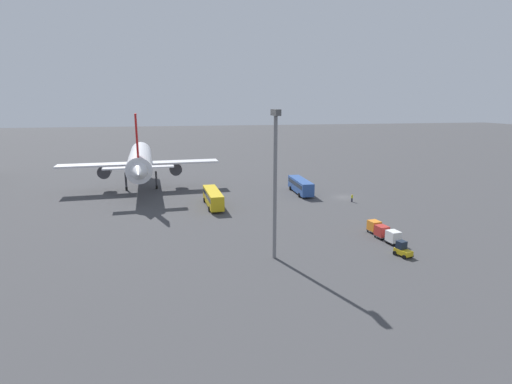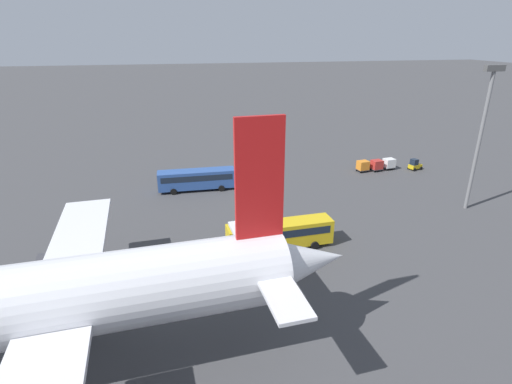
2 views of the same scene
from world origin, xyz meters
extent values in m
plane|color=#424244|center=(0.00, 0.00, 0.00)|extent=(600.00, 600.00, 0.00)
cylinder|color=silver|center=(19.77, 45.26, 7.17)|extent=(35.32, 7.33, 5.52)
cone|color=silver|center=(0.60, 44.26, 7.17)|extent=(7.42, 5.33, 4.97)
cube|color=silver|center=(18.58, 34.36, 6.48)|extent=(5.39, 16.35, 0.44)
cube|color=red|center=(4.00, 44.44, 14.35)|extent=(3.52, 0.54, 8.83)
cube|color=silver|center=(3.65, 44.42, 7.72)|extent=(3.20, 14.45, 0.28)
cylinder|color=#38383D|center=(19.50, 36.83, 4.75)|extent=(4.36, 3.25, 3.03)
cylinder|color=#38383D|center=(18.20, 41.59, 2.21)|extent=(0.50, 0.50, 4.41)
cylinder|color=black|center=(18.20, 41.59, 0.45)|extent=(0.92, 0.55, 0.90)
cube|color=#2D5199|center=(5.86, 8.21, 1.89)|extent=(12.40, 3.08, 2.89)
cube|color=#192333|center=(5.86, 8.21, 2.40)|extent=(11.42, 3.09, 0.92)
cylinder|color=black|center=(9.72, 9.54, 0.50)|extent=(1.01, 0.33, 1.00)
cylinder|color=black|center=(9.64, 6.68, 0.50)|extent=(1.01, 0.33, 1.00)
cylinder|color=black|center=(2.08, 9.75, 0.50)|extent=(1.01, 0.33, 1.00)
cylinder|color=black|center=(2.00, 6.88, 0.50)|extent=(1.01, 0.33, 1.00)
cube|color=gold|center=(-2.02, 29.66, 1.89)|extent=(12.65, 3.11, 2.88)
cube|color=#192333|center=(-2.02, 29.66, 2.40)|extent=(11.65, 3.11, 0.92)
cylinder|color=black|center=(1.82, 31.18, 0.50)|extent=(1.01, 0.34, 1.00)
cylinder|color=black|center=(1.92, 28.44, 0.50)|extent=(1.01, 0.34, 1.00)
cylinder|color=black|center=(-5.96, 30.87, 0.50)|extent=(1.01, 0.34, 1.00)
cylinder|color=black|center=(-5.85, 28.13, 0.50)|extent=(1.01, 0.34, 1.00)
cube|color=gold|center=(-35.06, 6.72, 0.65)|extent=(2.66, 1.89, 0.70)
cube|color=#192333|center=(-34.65, 6.83, 1.55)|extent=(1.35, 1.42, 1.10)
cylinder|color=black|center=(-34.43, 7.62, 0.30)|extent=(0.64, 0.37, 0.60)
cylinder|color=black|center=(-34.06, 6.27, 0.30)|extent=(0.64, 0.37, 0.60)
cylinder|color=black|center=(-36.05, 7.17, 0.30)|extent=(0.64, 0.37, 0.60)
cylinder|color=black|center=(-35.68, 5.82, 0.30)|extent=(0.64, 0.37, 0.60)
cylinder|color=#1E1E2D|center=(-4.51, -0.01, 0.42)|extent=(0.32, 0.32, 0.85)
cylinder|color=yellow|center=(-4.51, -0.01, 1.18)|extent=(0.38, 0.38, 0.65)
sphere|color=tan|center=(-4.51, -0.01, 1.62)|extent=(0.24, 0.24, 0.24)
cube|color=#38383D|center=(-30.29, 5.47, 0.41)|extent=(2.20, 1.93, 0.10)
cube|color=silver|center=(-30.29, 5.47, 1.26)|extent=(2.10, 1.84, 1.60)
cylinder|color=black|center=(-29.62, 6.20, 0.18)|extent=(0.37, 0.17, 0.36)
cylinder|color=black|center=(-29.45, 4.94, 0.18)|extent=(0.37, 0.17, 0.36)
cylinder|color=black|center=(-31.13, 6.00, 0.18)|extent=(0.37, 0.17, 0.36)
cylinder|color=black|center=(-30.95, 4.73, 0.18)|extent=(0.37, 0.17, 0.36)
cube|color=#38383D|center=(-27.56, 5.84, 0.41)|extent=(2.20, 1.93, 0.10)
cube|color=#B72D28|center=(-27.56, 5.84, 1.26)|extent=(2.10, 1.84, 1.60)
cylinder|color=black|center=(-26.89, 6.57, 0.18)|extent=(0.37, 0.17, 0.36)
cylinder|color=black|center=(-26.72, 5.31, 0.18)|extent=(0.37, 0.17, 0.36)
cylinder|color=black|center=(-28.40, 6.37, 0.18)|extent=(0.37, 0.17, 0.36)
cylinder|color=black|center=(-28.23, 5.10, 0.18)|extent=(0.37, 0.17, 0.36)
cube|color=#38383D|center=(-24.83, 5.68, 0.41)|extent=(2.20, 1.93, 0.10)
cube|color=orange|center=(-24.83, 5.68, 1.26)|extent=(2.10, 1.84, 1.60)
cylinder|color=black|center=(-24.16, 6.42, 0.18)|extent=(0.37, 0.17, 0.36)
cylinder|color=black|center=(-23.99, 5.15, 0.18)|extent=(0.37, 0.17, 0.36)
cylinder|color=black|center=(-25.67, 6.22, 0.18)|extent=(0.37, 0.17, 0.36)
cylinder|color=black|center=(-25.50, 4.95, 0.18)|extent=(0.37, 0.17, 0.36)
cylinder|color=slate|center=(-31.83, 24.38, 9.64)|extent=(0.50, 0.50, 19.27)
cube|color=#4C4C4C|center=(-31.83, 24.38, 19.67)|extent=(2.80, 0.70, 0.80)
camera|label=1|loc=(-81.87, 37.61, 20.84)|focal=28.00mm
camera|label=2|loc=(10.02, 69.74, 23.68)|focal=28.00mm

